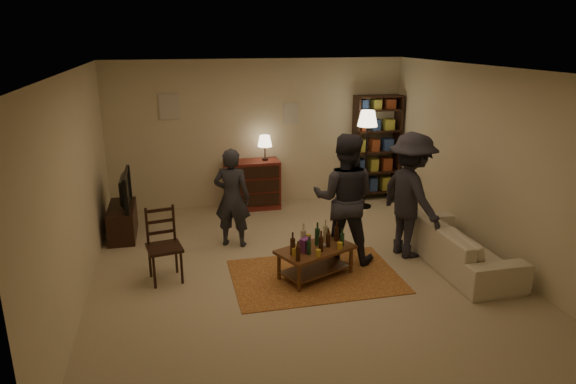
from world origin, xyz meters
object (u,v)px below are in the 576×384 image
object	(u,v)px
floor_lamp	(367,125)
person_left	(232,198)
dresser	(253,183)
coffee_table	(315,251)
sofa	(459,245)
dining_chair	(163,242)
person_right	(344,199)
person_by_sofa	(411,196)
bookshelf	(376,147)
tv_stand	(122,213)

from	to	relation	value
floor_lamp	person_left	xyz separation A→B (m)	(-2.62, -1.25, -0.78)
dresser	person_left	xyz separation A→B (m)	(-0.58, -1.68, 0.28)
coffee_table	sofa	xyz separation A→B (m)	(2.05, -0.10, -0.07)
sofa	floor_lamp	bearing A→B (deg)	7.54
coffee_table	floor_lamp	xyz separation A→B (m)	(1.70, 2.59, 1.17)
floor_lamp	coffee_table	bearing A→B (deg)	-123.24
dining_chair	person_right	bearing A→B (deg)	-9.04
dining_chair	person_by_sofa	world-z (taller)	person_by_sofa
dresser	person_left	bearing A→B (deg)	-109.07
bookshelf	person_by_sofa	world-z (taller)	bookshelf
tv_stand	person_by_sofa	xyz separation A→B (m)	(4.12, -1.70, 0.52)
person_right	floor_lamp	bearing A→B (deg)	-94.17
sofa	person_left	size ratio (longest dim) A/B	1.37
floor_lamp	tv_stand	bearing A→B (deg)	-173.53
bookshelf	tv_stand	bearing A→B (deg)	-168.20
dining_chair	person_by_sofa	xyz separation A→B (m)	(3.47, -0.01, 0.39)
tv_stand	person_left	world-z (taller)	person_left
person_left	person_by_sofa	world-z (taller)	person_by_sofa
dining_chair	person_left	distance (m)	1.40
dresser	person_right	xyz separation A→B (m)	(0.88, -2.56, 0.44)
sofa	person_by_sofa	size ratio (longest dim) A/B	1.15
coffee_table	dining_chair	distance (m)	2.00
coffee_table	tv_stand	distance (m)	3.34
person_right	sofa	bearing A→B (deg)	-175.82
bookshelf	dining_chair	bearing A→B (deg)	-146.54
bookshelf	sofa	world-z (taller)	bookshelf
tv_stand	person_by_sofa	bearing A→B (deg)	-22.45
tv_stand	dining_chair	bearing A→B (deg)	-69.10
coffee_table	bookshelf	bearing A→B (deg)	55.76
coffee_table	person_left	distance (m)	1.67
dining_chair	person_left	world-z (taller)	person_left
dresser	person_right	size ratio (longest dim) A/B	0.74
tv_stand	person_right	xyz separation A→B (m)	(3.13, -1.65, 0.54)
person_left	bookshelf	bearing A→B (deg)	-127.95
sofa	dresser	bearing A→B (deg)	37.54
tv_stand	floor_lamp	bearing A→B (deg)	6.47
coffee_table	dining_chair	size ratio (longest dim) A/B	1.15
tv_stand	sofa	xyz separation A→B (m)	(4.64, -2.20, -0.08)
tv_stand	floor_lamp	distance (m)	4.47
coffee_table	person_right	distance (m)	0.89
sofa	person_left	xyz separation A→B (m)	(-2.97, 1.44, 0.46)
tv_stand	person_by_sofa	size ratio (longest dim) A/B	0.58
floor_lamp	person_left	bearing A→B (deg)	-154.45
person_by_sofa	dining_chair	bearing A→B (deg)	78.82
dining_chair	tv_stand	xyz separation A→B (m)	(-0.65, 1.69, -0.14)
dresser	dining_chair	bearing A→B (deg)	-121.65
dining_chair	person_left	size ratio (longest dim) A/B	0.65
tv_stand	person_right	size ratio (longest dim) A/B	0.57
floor_lamp	sofa	world-z (taller)	floor_lamp
tv_stand	dresser	bearing A→B (deg)	22.07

